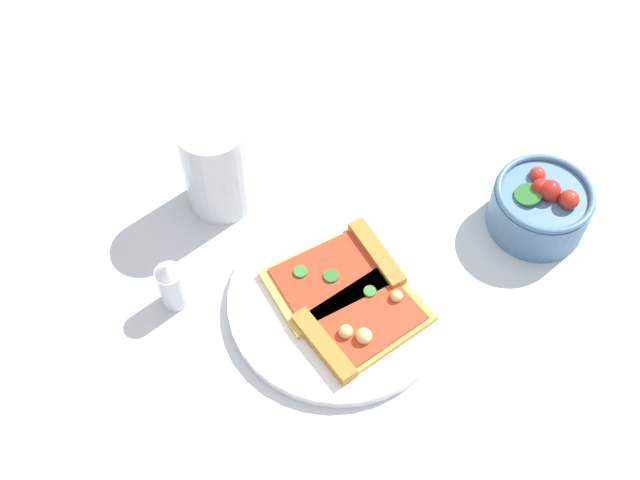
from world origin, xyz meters
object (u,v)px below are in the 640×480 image
at_px(soda_glass, 218,167).
at_px(pizza_slice_near, 358,324).
at_px(salad_bowl, 540,206).
at_px(pepper_shaker, 172,284).
at_px(pizza_slice_far, 341,273).
at_px(plate, 342,299).

bearing_deg(soda_glass, pizza_slice_near, 87.23).
relative_size(salad_bowl, pepper_shaker, 1.64).
height_order(pizza_slice_far, salad_bowl, salad_bowl).
xyz_separation_m(pizza_slice_near, salad_bowl, (-0.26, 0.04, 0.01)).
bearing_deg(salad_bowl, soda_glass, -49.36).
distance_m(plate, pizza_slice_far, 0.03).
bearing_deg(plate, pizza_slice_near, 69.47).
xyz_separation_m(soda_glass, pepper_shaker, (0.13, 0.08, -0.03)).
relative_size(plate, pizza_slice_far, 1.58).
bearing_deg(pizza_slice_near, soda_glass, -92.77).
distance_m(pizza_slice_near, salad_bowl, 0.27).
height_order(plate, pepper_shaker, pepper_shaker).
xyz_separation_m(pizza_slice_far, pepper_shaker, (0.15, -0.11, 0.02)).
distance_m(plate, soda_glass, 0.22).
bearing_deg(soda_glass, plate, 90.87).
bearing_deg(salad_bowl, pizza_slice_near, -9.53).
distance_m(plate, salad_bowl, 0.26).
bearing_deg(pizza_slice_far, salad_bowl, 155.65).
relative_size(plate, pizza_slice_near, 1.77).
distance_m(pizza_slice_near, pepper_shaker, 0.21).
height_order(pizza_slice_near, salad_bowl, salad_bowl).
xyz_separation_m(plate, pizza_slice_far, (-0.02, -0.02, 0.01)).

